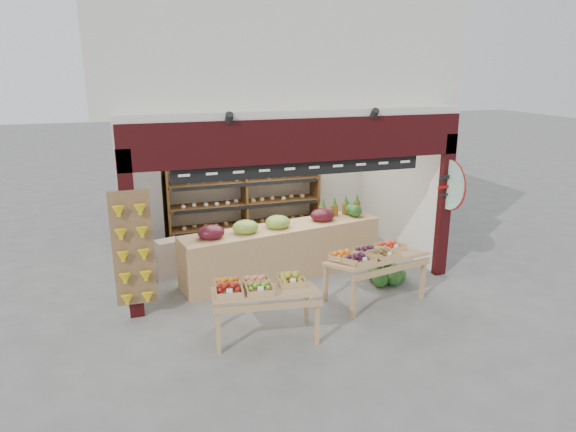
{
  "coord_description": "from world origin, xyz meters",
  "views": [
    {
      "loc": [
        -2.75,
        -8.76,
        3.79
      ],
      "look_at": [
        0.03,
        -0.2,
        1.15
      ],
      "focal_mm": 32.0,
      "sensor_mm": 36.0,
      "label": 1
    }
  ],
  "objects_px": {
    "cardboard_stack": "(178,260)",
    "display_table_right": "(372,257)",
    "mid_counter": "(282,249)",
    "back_shelving": "(244,186)",
    "refrigerator": "(146,208)",
    "display_table_left": "(257,289)",
    "watermelon_pile": "(386,271)"
  },
  "relations": [
    {
      "from": "mid_counter",
      "to": "display_table_left",
      "type": "xyz_separation_m",
      "value": [
        -1.01,
        -2.04,
        0.22
      ]
    },
    {
      "from": "cardboard_stack",
      "to": "refrigerator",
      "type": "bearing_deg",
      "value": 109.61
    },
    {
      "from": "cardboard_stack",
      "to": "display_table_right",
      "type": "xyz_separation_m",
      "value": [
        2.93,
        -2.16,
        0.52
      ]
    },
    {
      "from": "mid_counter",
      "to": "display_table_right",
      "type": "bearing_deg",
      "value": -53.25
    },
    {
      "from": "refrigerator",
      "to": "display_table_left",
      "type": "height_order",
      "value": "refrigerator"
    },
    {
      "from": "cardboard_stack",
      "to": "display_table_right",
      "type": "relative_size",
      "value": 0.63
    },
    {
      "from": "mid_counter",
      "to": "display_table_right",
      "type": "xyz_separation_m",
      "value": [
        1.09,
        -1.46,
        0.25
      ]
    },
    {
      "from": "mid_counter",
      "to": "watermelon_pile",
      "type": "distance_m",
      "value": 1.94
    },
    {
      "from": "cardboard_stack",
      "to": "mid_counter",
      "type": "relative_size",
      "value": 0.27
    },
    {
      "from": "cardboard_stack",
      "to": "display_table_left",
      "type": "bearing_deg",
      "value": -73.13
    },
    {
      "from": "display_table_right",
      "to": "back_shelving",
      "type": "bearing_deg",
      "value": 109.8
    },
    {
      "from": "back_shelving",
      "to": "cardboard_stack",
      "type": "bearing_deg",
      "value": -138.94
    },
    {
      "from": "refrigerator",
      "to": "cardboard_stack",
      "type": "height_order",
      "value": "refrigerator"
    },
    {
      "from": "cardboard_stack",
      "to": "display_table_right",
      "type": "distance_m",
      "value": 3.68
    },
    {
      "from": "refrigerator",
      "to": "mid_counter",
      "type": "height_order",
      "value": "refrigerator"
    },
    {
      "from": "cardboard_stack",
      "to": "mid_counter",
      "type": "xyz_separation_m",
      "value": [
        1.84,
        -0.7,
        0.26
      ]
    },
    {
      "from": "back_shelving",
      "to": "mid_counter",
      "type": "bearing_deg",
      "value": -84.59
    },
    {
      "from": "refrigerator",
      "to": "display_table_right",
      "type": "relative_size",
      "value": 1.15
    },
    {
      "from": "back_shelving",
      "to": "display_table_left",
      "type": "relative_size",
      "value": 2.11
    },
    {
      "from": "refrigerator",
      "to": "watermelon_pile",
      "type": "height_order",
      "value": "refrigerator"
    },
    {
      "from": "watermelon_pile",
      "to": "refrigerator",
      "type": "bearing_deg",
      "value": 144.51
    },
    {
      "from": "refrigerator",
      "to": "display_table_left",
      "type": "distance_m",
      "value": 4.28
    },
    {
      "from": "cardboard_stack",
      "to": "mid_counter",
      "type": "height_order",
      "value": "mid_counter"
    },
    {
      "from": "display_table_right",
      "to": "mid_counter",
      "type": "bearing_deg",
      "value": 126.75
    },
    {
      "from": "refrigerator",
      "to": "display_table_right",
      "type": "xyz_separation_m",
      "value": [
        3.4,
        -3.48,
        -0.21
      ]
    },
    {
      "from": "back_shelving",
      "to": "cardboard_stack",
      "type": "xyz_separation_m",
      "value": [
        -1.64,
        -1.43,
        -1.02
      ]
    },
    {
      "from": "display_table_right",
      "to": "watermelon_pile",
      "type": "relative_size",
      "value": 2.3
    },
    {
      "from": "back_shelving",
      "to": "refrigerator",
      "type": "bearing_deg",
      "value": -177.11
    },
    {
      "from": "cardboard_stack",
      "to": "display_table_right",
      "type": "height_order",
      "value": "display_table_right"
    },
    {
      "from": "refrigerator",
      "to": "display_table_right",
      "type": "distance_m",
      "value": 4.87
    },
    {
      "from": "display_table_right",
      "to": "watermelon_pile",
      "type": "distance_m",
      "value": 1.05
    },
    {
      "from": "mid_counter",
      "to": "watermelon_pile",
      "type": "bearing_deg",
      "value": -26.37
    }
  ]
}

